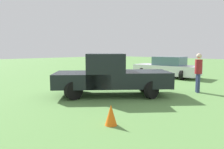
# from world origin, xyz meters

# --- Properties ---
(ground_plane) EXTENTS (80.00, 80.00, 0.00)m
(ground_plane) POSITION_xyz_m (0.00, 0.00, 0.00)
(ground_plane) COLOR #5B8C47
(pickup_truck) EXTENTS (4.85, 4.54, 1.80)m
(pickup_truck) POSITION_xyz_m (0.32, 0.46, 0.92)
(pickup_truck) COLOR black
(pickup_truck) RESTS_ON ground_plane
(sedan_near) EXTENTS (2.56, 4.70, 1.47)m
(sedan_near) POSITION_xyz_m (-6.88, -1.07, 0.67)
(sedan_near) COLOR black
(sedan_near) RESTS_ON ground_plane
(person_bystander) EXTENTS (0.45, 0.45, 1.79)m
(person_bystander) POSITION_xyz_m (-3.02, 2.87, 1.02)
(person_bystander) COLOR navy
(person_bystander) RESTS_ON ground_plane
(person_visitor) EXTENTS (0.45, 0.45, 1.69)m
(person_visitor) POSITION_xyz_m (-2.89, -4.63, 0.95)
(person_visitor) COLOR black
(person_visitor) RESTS_ON ground_plane
(traffic_cone) EXTENTS (0.32, 0.32, 0.55)m
(traffic_cone) POSITION_xyz_m (2.78, 3.13, 0.28)
(traffic_cone) COLOR orange
(traffic_cone) RESTS_ON ground_plane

